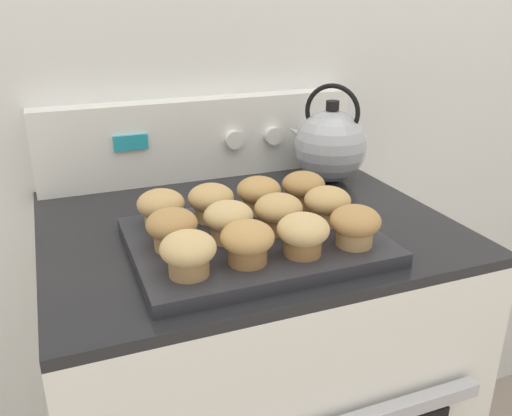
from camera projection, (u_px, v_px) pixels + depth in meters
The scene contains 17 objects.
wall_back at pixel (191, 49), 1.18m from camera, with size 8.00×0.05×2.40m.
stove_range at pixel (246, 416), 1.17m from camera, with size 0.72×0.64×0.92m.
control_panel at pixel (202, 138), 1.21m from camera, with size 0.71×0.07×0.18m.
muffin_pan at pixel (254, 241), 0.89m from camera, with size 0.40×0.31×0.02m.
muffin_r0_c0 at pixel (188, 252), 0.75m from camera, with size 0.08×0.08×0.06m.
muffin_r0_c1 at pixel (247, 241), 0.79m from camera, with size 0.08×0.08×0.06m.
muffin_r0_c2 at pixel (303, 233), 0.81m from camera, with size 0.08×0.08×0.06m.
muffin_r0_c3 at pixel (355, 225), 0.84m from camera, with size 0.08×0.08×0.06m.
muffin_r1_c0 at pixel (172, 228), 0.83m from camera, with size 0.08×0.08×0.06m.
muffin_r1_c1 at pixel (228, 220), 0.86m from camera, with size 0.08×0.08×0.06m.
muffin_r1_c2 at pixel (279, 212), 0.89m from camera, with size 0.08×0.08×0.06m.
muffin_r1_c3 at pixel (327, 204), 0.92m from camera, with size 0.08×0.08×0.06m.
muffin_r2_c0 at pixel (161, 207), 0.91m from camera, with size 0.08×0.08×0.06m.
muffin_r2_c1 at pixel (211, 201), 0.94m from camera, with size 0.08×0.08×0.06m.
muffin_r2_c2 at pixel (259, 193), 0.97m from camera, with size 0.08×0.08×0.06m.
muffin_r2_c3 at pixel (303, 188), 1.00m from camera, with size 0.08×0.08×0.06m.
tea_kettle at pixel (330, 145), 1.18m from camera, with size 0.17×0.17×0.22m.
Camera 1 is at (-0.32, -0.54, 1.32)m, focal length 38.00 mm.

